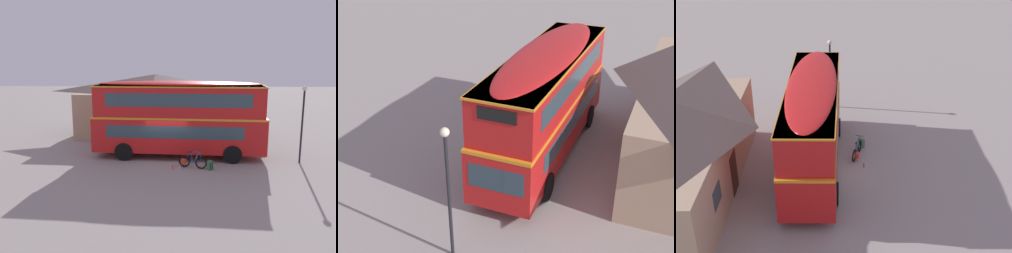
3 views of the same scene
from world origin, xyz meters
TOP-DOWN VIEW (x-y plane):
  - ground_plane at (0.00, 0.00)m, footprint 120.00×120.00m
  - double_decker_bus at (0.76, 0.66)m, footprint 10.72×3.19m
  - touring_bicycle at (1.50, -1.66)m, footprint 1.60×0.72m
  - backpack_on_ground at (2.52, -2.00)m, footprint 0.37×0.37m
  - water_bottle_clear_plastic at (0.84, -2.02)m, footprint 0.07×0.07m
  - water_bottle_red_squeeze at (0.44, -1.94)m, footprint 0.07×0.07m
  - street_lamp at (8.00, -0.43)m, footprint 0.28×0.28m

SIDE VIEW (x-z plane):
  - ground_plane at x=0.00m, z-range 0.00..0.00m
  - water_bottle_clear_plastic at x=0.84m, z-range -0.01..0.21m
  - water_bottle_red_squeeze at x=0.44m, z-range -0.01..0.23m
  - backpack_on_ground at x=2.52m, z-range 0.01..0.57m
  - touring_bicycle at x=1.50m, z-range -0.16..0.90m
  - double_decker_bus at x=0.76m, z-range 0.25..5.04m
  - street_lamp at x=8.00m, z-range 0.54..5.12m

